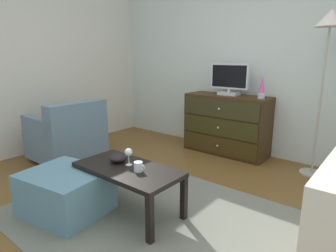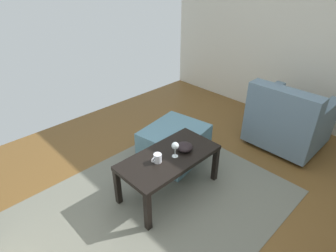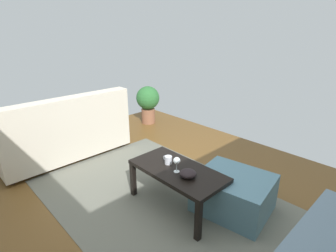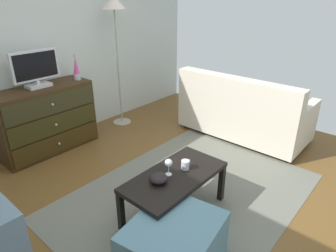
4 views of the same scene
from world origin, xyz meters
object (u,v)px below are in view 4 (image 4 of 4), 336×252
at_px(bowl_decorative, 158,178).
at_px(ottoman, 174,244).
at_px(dresser, 46,120).
at_px(tv, 36,69).
at_px(wine_glass, 169,163).
at_px(coffee_table, 175,180).
at_px(lava_lamp, 76,69).
at_px(standing_lamp, 115,16).
at_px(mug, 185,165).
at_px(couch_large, 242,113).

xyz_separation_m(bowl_decorative, ottoman, (-0.27, -0.40, -0.28)).
bearing_deg(dresser, ottoman, -97.72).
bearing_deg(ottoman, tv, 82.37).
xyz_separation_m(tv, wine_glass, (0.08, -2.03, -0.54)).
bearing_deg(ottoman, dresser, 82.28).
distance_m(coffee_table, ottoman, 0.60).
xyz_separation_m(lava_lamp, ottoman, (-0.83, -2.37, -0.81)).
bearing_deg(standing_lamp, bowl_decorative, -122.65).
relative_size(dresser, mug, 10.56).
relative_size(bowl_decorative, ottoman, 0.23).
bearing_deg(wine_glass, lava_lamp, 77.91).
distance_m(wine_glass, ottoman, 0.68).
relative_size(coffee_table, bowl_decorative, 6.16).
bearing_deg(coffee_table, lava_lamp, 79.08).
xyz_separation_m(tv, bowl_decorative, (-0.06, -2.04, -0.62)).
bearing_deg(lava_lamp, ottoman, -109.28).
bearing_deg(bowl_decorative, tv, 88.35).
height_order(tv, bowl_decorative, tv).
bearing_deg(ottoman, standing_lamp, 57.14).
bearing_deg(wine_glass, tv, 92.30).
relative_size(lava_lamp, coffee_table, 0.33).
xyz_separation_m(wine_glass, standing_lamp, (1.12, 1.96, 1.07)).
relative_size(coffee_table, mug, 8.67).
distance_m(wine_glass, bowl_decorative, 0.16).
xyz_separation_m(mug, couch_large, (1.76, 0.35, -0.13)).
bearing_deg(standing_lamp, tv, 176.54).
height_order(mug, bowl_decorative, mug).
bearing_deg(lava_lamp, standing_lamp, -0.41).
bearing_deg(dresser, lava_lamp, -4.94).
distance_m(dresser, standing_lamp, 1.69).
height_order(dresser, standing_lamp, standing_lamp).
bearing_deg(bowl_decorative, dresser, 88.31).
bearing_deg(coffee_table, tv, 93.15).
bearing_deg(tv, ottoman, -97.63).
xyz_separation_m(tv, lava_lamp, (0.50, -0.07, -0.08)).
bearing_deg(wine_glass, coffee_table, -55.18).
relative_size(dresser, coffee_table, 1.22).
bearing_deg(ottoman, lava_lamp, 70.72).
distance_m(bowl_decorative, couch_large, 2.11).
bearing_deg(dresser, wine_glass, -87.69).
xyz_separation_m(coffee_table, couch_large, (1.91, 0.35, -0.03)).
bearing_deg(mug, couch_large, 11.34).
distance_m(lava_lamp, standing_lamp, 0.93).
relative_size(wine_glass, standing_lamp, 0.08).
distance_m(lava_lamp, wine_glass, 2.06).
relative_size(tv, lava_lamp, 1.73).
distance_m(coffee_table, couch_large, 1.94).
xyz_separation_m(coffee_table, ottoman, (-0.44, -0.36, -0.18)).
bearing_deg(ottoman, coffee_table, 39.18).
distance_m(couch_large, ottoman, 2.46).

